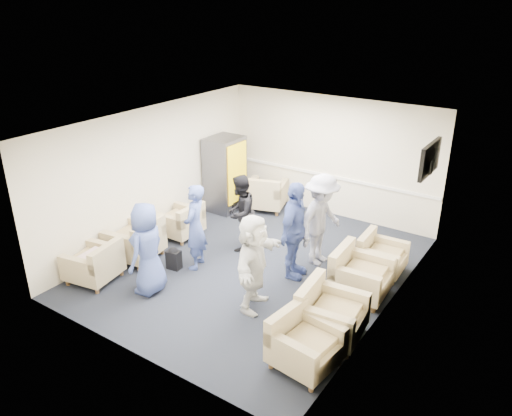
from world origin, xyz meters
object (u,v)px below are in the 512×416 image
Objects in this scene: armchair_left_mid at (137,242)px; vending_machine at (225,174)px; person_back_right at (321,220)px; armchair_right_midfar at (358,276)px; person_mid_left at (195,227)px; armchair_right_near at (302,345)px; armchair_left_near at (96,265)px; person_front_left at (147,249)px; person_mid_right at (294,231)px; armchair_corner at (265,195)px; armchair_right_far at (379,257)px; armchair_right_midnear at (328,315)px; person_back_left at (240,213)px; armchair_left_far at (182,223)px; person_front_right at (254,263)px.

vending_machine reaches higher than armchair_left_mid.
person_back_right is at bearing -19.50° from vending_machine.
armchair_right_midfar is 1.32m from person_back_right.
person_back_right reaches higher than person_mid_left.
armchair_left_near is at bearing 98.45° from armchair_right_near.
armchair_right_midfar is (3.97, 1.18, -0.00)m from armchair_left_mid.
person_front_left is at bearing 48.54° from armchair_left_mid.
vending_machine is at bearing 171.01° from armchair_left_near.
person_front_left is 2.52m from person_mid_right.
person_mid_right reaches higher than armchair_corner.
person_back_right is at bearing 127.24° from armchair_corner.
armchair_right_far is 3.38m from person_mid_left.
person_back_left reaches higher than armchair_right_midnear.
person_mid_left is (0.12, 1.08, 0.00)m from person_front_left.
person_mid_left reaches higher than armchair_right_midfar.
armchair_right_midnear is at bearing 71.72° from armchair_left_far.
vending_machine is 1.08× the size of person_front_left.
armchair_left_near is at bearing 62.81° from armchair_corner.
person_mid_right reaches higher than armchair_left_near.
armchair_left_far is 0.49× the size of person_front_left.
armchair_right_near reaches higher than armchair_left_far.
person_front_right is (1.37, -1.54, 0.05)m from person_back_left.
armchair_right_midnear is 1.40m from person_front_right.
person_back_right is 0.98× the size of person_mid_right.
person_front_right is at bearing 132.56° from armchair_right_midfar.
person_mid_right reaches higher than person_front_left.
person_back_right is at bearing 114.02° from armchair_left_mid.
armchair_left_mid is at bearing -134.14° from person_front_left.
armchair_right_near reaches higher than armchair_left_near.
person_front_left is at bearing 118.92° from armchair_right_midfar.
person_mid_left is 1.69m from person_front_right.
person_back_left is at bearing 101.06° from armchair_right_far.
person_mid_left is (-2.94, 1.26, 0.48)m from armchair_right_near.
person_mid_left is at bearing 102.37° from armchair_left_mid.
armchair_left_near is at bearing -83.64° from person_front_left.
person_front_right reaches higher than armchair_left_near.
person_front_left is 0.90× the size of person_mid_right.
armchair_right_near is at bearing 62.30° from armchair_left_far.
armchair_right_midfar is 0.60× the size of person_back_left.
armchair_right_near is at bearing -42.14° from vending_machine.
armchair_right_far is (4.01, 3.08, -0.01)m from armchair_left_near.
person_mid_right is (1.66, 0.71, 0.08)m from person_mid_left.
person_back_left reaches higher than armchair_right_near.
person_mid_right reaches higher than armchair_left_mid.
person_back_right is at bearing 101.53° from armchair_left_far.
person_back_right reaches higher than armchair_right_far.
armchair_right_near is 0.57× the size of person_front_left.
vending_machine is (-0.06, 3.85, 0.55)m from armchair_left_near.
armchair_right_midfar is (-0.08, 2.04, 0.02)m from armchair_right_near.
vending_machine is 1.07× the size of person_front_right.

